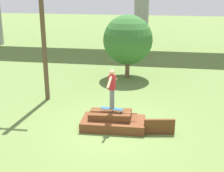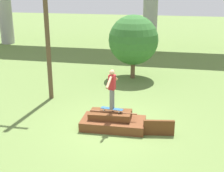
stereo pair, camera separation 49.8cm
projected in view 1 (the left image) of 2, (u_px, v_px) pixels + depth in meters
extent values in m
plane|color=olive|center=(113.00, 128.00, 11.35)|extent=(80.00, 80.00, 0.00)
cube|color=brown|center=(113.00, 123.00, 11.30)|extent=(2.31, 1.19, 0.34)
cube|color=#5B3319|center=(110.00, 115.00, 11.30)|extent=(1.53, 0.76, 0.30)
cylinder|color=brown|center=(113.00, 112.00, 11.15)|extent=(1.72, 0.05, 0.05)
cube|color=#5B3319|center=(159.00, 127.00, 10.80)|extent=(1.07, 0.28, 0.55)
cube|color=#23517F|center=(112.00, 109.00, 11.19)|extent=(0.84, 0.29, 0.01)
cylinder|color=silver|center=(120.00, 110.00, 11.21)|extent=(0.06, 0.04, 0.05)
cylinder|color=silver|center=(119.00, 112.00, 11.06)|extent=(0.06, 0.04, 0.05)
cylinder|color=silver|center=(105.00, 108.00, 11.36)|extent=(0.06, 0.04, 0.05)
cylinder|color=silver|center=(104.00, 110.00, 11.21)|extent=(0.06, 0.04, 0.05)
cylinder|color=slate|center=(113.00, 98.00, 11.15)|extent=(0.12, 0.12, 0.73)
cylinder|color=slate|center=(111.00, 100.00, 11.00)|extent=(0.12, 0.12, 0.73)
cube|color=maroon|center=(112.00, 82.00, 10.87)|extent=(0.24, 0.24, 0.53)
sphere|color=#A37556|center=(112.00, 72.00, 10.76)|extent=(0.19, 0.19, 0.19)
cylinder|color=#A37556|center=(114.00, 77.00, 11.14)|extent=(0.15, 0.49, 0.35)
cylinder|color=#A37556|center=(109.00, 83.00, 10.55)|extent=(0.15, 0.49, 0.35)
cylinder|color=#9E9E99|center=(142.00, 1.00, 23.48)|extent=(1.10, 1.10, 7.34)
cylinder|color=brown|center=(41.00, 1.00, 12.75)|extent=(0.20, 0.20, 8.59)
cylinder|color=brown|center=(127.00, 69.00, 17.12)|extent=(0.24, 0.24, 0.98)
sphere|color=#336B2D|center=(128.00, 40.00, 16.61)|extent=(2.65, 2.65, 2.65)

